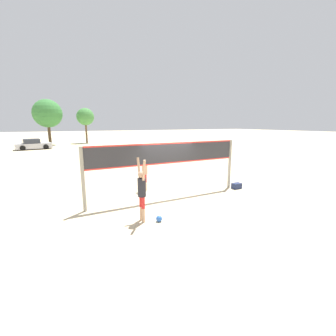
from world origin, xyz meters
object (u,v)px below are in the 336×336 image
player_blocker (145,169)px  volleyball (159,219)px  gear_bag (237,186)px  volleyball_net (168,160)px  parked_car_near (33,145)px  player_spiker (142,189)px  tree_left_cluster (85,117)px  tree_right_cluster (47,114)px

player_blocker → volleyball: (-0.89, -3.61, -1.00)m
volleyball → gear_bag: gear_bag is taller
volleyball_net → gear_bag: size_ratio=15.38×
player_blocker → gear_bag: bearing=67.7°
player_blocker → parked_car_near: size_ratio=0.48×
gear_bag → parked_car_near: size_ratio=0.11×
player_spiker → player_blocker: (1.38, 3.30, -0.05)m
volleyball_net → parked_car_near: bearing=105.0°
tree_left_cluster → player_spiker: bearing=-94.6°
volleyball → player_spiker: bearing=147.3°
parked_car_near → player_blocker: bearing=-84.2°
player_spiker → tree_right_cluster: tree_right_cluster is taller
player_blocker → tree_right_cluster: size_ratio=0.30×
player_blocker → parked_car_near: 24.78m
volleyball_net → volleyball: size_ratio=34.27×
player_blocker → tree_left_cluster: tree_left_cluster is taller
volleyball_net → player_spiker: size_ratio=3.34×
volleyball → player_blocker: bearing=76.1°
player_spiker → volleyball: 1.20m
player_blocker → tree_right_cluster: tree_right_cluster is taller
player_blocker → parked_car_near: player_blocker is taller
player_blocker → parked_car_near: (-6.27, 23.97, -0.50)m
player_spiker → player_blocker: bearing=-22.7°
player_spiker → gear_bag: player_spiker is taller
player_spiker → volleyball: (0.49, -0.31, -1.05)m
volleyball_net → parked_car_near: size_ratio=1.66×
player_blocker → volleyball: size_ratio=9.87×
player_spiker → parked_car_near: (-4.89, 27.27, -0.55)m
tree_right_cluster → player_blocker: bearing=-81.9°
player_blocker → tree_right_cluster: bearing=-171.9°
player_spiker → parked_car_near: player_spiker is taller
volleyball → gear_bag: bearing=19.0°
volleyball_net → tree_left_cluster: 32.70m
volleyball_net → gear_bag: volleyball_net is taller
player_spiker → volleyball_net: bearing=-46.4°
parked_car_near → tree_right_cluster: 7.68m
player_spiker → tree_right_cluster: (-2.92, 33.38, 3.68)m
volleyball_net → player_blocker: 1.68m
tree_left_cluster → tree_right_cluster: bearing=-169.5°
player_blocker → parked_car_near: bearing=-165.4°
volleyball_net → parked_car_near: volleyball_net is taller
volleyball_net → gear_bag: 4.16m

